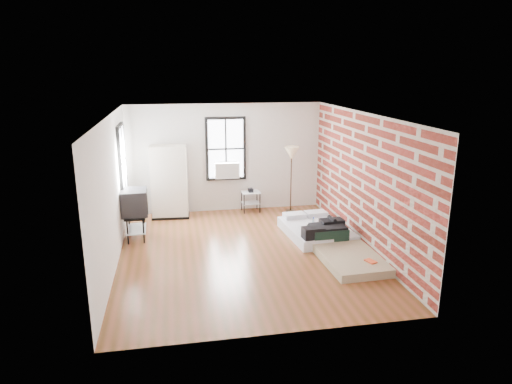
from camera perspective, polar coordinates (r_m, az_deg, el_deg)
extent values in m
plane|color=brown|center=(9.42, -1.46, -7.61)|extent=(6.00, 6.00, 0.00)
cube|color=silver|center=(11.87, -3.80, 4.25)|extent=(5.00, 0.01, 2.80)
cube|color=silver|center=(6.17, 2.87, -6.27)|extent=(5.00, 0.01, 2.80)
cube|color=silver|center=(8.95, -17.54, -0.10)|extent=(0.01, 6.00, 2.80)
cube|color=maroon|center=(9.67, 13.28, 1.32)|extent=(0.02, 6.00, 2.80)
cube|color=white|center=(8.73, -1.59, 9.59)|extent=(5.00, 6.00, 0.01)
cube|color=white|center=(11.78, -3.79, 5.40)|extent=(0.90, 0.02, 1.50)
cube|color=black|center=(11.75, -6.16, 5.32)|extent=(0.07, 0.08, 1.64)
cube|color=black|center=(11.86, -1.46, 5.50)|extent=(0.07, 0.08, 1.64)
cube|color=black|center=(11.69, -3.87, 9.21)|extent=(0.90, 0.08, 0.07)
cube|color=black|center=(11.96, -3.74, 1.71)|extent=(0.90, 0.08, 0.07)
cube|color=black|center=(11.77, -3.78, 5.39)|extent=(0.04, 0.02, 1.50)
cube|color=black|center=(11.77, -3.78, 5.39)|extent=(0.90, 0.02, 0.04)
cube|color=silver|center=(11.76, -3.68, 2.76)|extent=(0.62, 0.30, 0.40)
cube|color=white|center=(10.63, -16.29, 3.74)|extent=(0.02, 0.90, 1.50)
cube|color=black|center=(10.16, -16.65, 3.20)|extent=(0.08, 0.07, 1.64)
cube|color=black|center=(11.11, -16.16, 4.22)|extent=(0.08, 0.07, 1.64)
cube|color=black|center=(10.51, -16.72, 7.93)|extent=(0.08, 0.90, 0.07)
cube|color=black|center=(10.81, -16.09, -0.34)|extent=(0.08, 0.90, 0.07)
cube|color=black|center=(10.63, -16.24, 3.74)|extent=(0.02, 0.04, 1.50)
cube|color=black|center=(10.63, -16.24, 3.74)|extent=(0.02, 0.90, 0.04)
cube|color=white|center=(10.40, 7.52, -4.82)|extent=(1.42, 1.84, 0.23)
cube|color=white|center=(10.84, 4.82, -2.95)|extent=(0.53, 0.36, 0.11)
cube|color=white|center=(11.04, 7.48, -2.69)|extent=(0.53, 0.36, 0.11)
cube|color=black|center=(10.03, 9.44, -4.13)|extent=(0.52, 0.33, 0.27)
cylinder|color=black|center=(9.98, 9.48, -3.29)|extent=(0.10, 0.32, 0.07)
cube|color=black|center=(9.59, 7.15, -5.08)|extent=(0.46, 0.31, 0.24)
cylinder|color=#C6E5FF|center=(10.25, 7.19, -3.83)|extent=(0.06, 0.06, 0.20)
cylinder|color=blue|center=(10.22, 7.21, -3.23)|extent=(0.03, 0.03, 0.03)
cube|color=tan|center=(9.30, 11.24, -7.68)|extent=(1.16, 2.10, 0.16)
cube|color=#163225|center=(9.84, 8.95, -5.03)|extent=(0.78, 0.57, 0.24)
cube|color=black|center=(9.79, 8.98, -4.25)|extent=(0.73, 0.53, 0.04)
cube|color=#D44722|center=(8.86, 14.13, -8.39)|extent=(0.21, 0.25, 0.03)
cube|color=black|center=(11.80, -10.57, -2.92)|extent=(0.95, 0.59, 0.06)
cube|color=beige|center=(11.55, -10.78, 1.39)|extent=(0.91, 0.54, 1.77)
cylinder|color=black|center=(11.76, -1.49, -1.54)|extent=(0.02, 0.02, 0.53)
cylinder|color=black|center=(11.85, 0.50, -1.40)|extent=(0.02, 0.02, 0.53)
cylinder|color=black|center=(12.07, -1.81, -1.10)|extent=(0.02, 0.02, 0.53)
cylinder|color=black|center=(12.16, 0.12, -0.97)|extent=(0.02, 0.02, 0.53)
cube|color=silver|center=(11.89, -0.67, -0.04)|extent=(0.50, 0.41, 0.02)
cube|color=silver|center=(11.97, -0.67, -1.36)|extent=(0.48, 0.39, 0.02)
cube|color=black|center=(11.87, -0.67, 0.23)|extent=(0.12, 0.18, 0.10)
cylinder|color=#301F10|center=(12.09, 4.32, -2.34)|extent=(0.25, 0.25, 0.03)
cylinder|color=#301F10|center=(11.88, 4.39, 1.13)|extent=(0.03, 0.03, 1.49)
cone|color=#D0B385|center=(11.71, 4.47, 4.87)|extent=(0.37, 0.37, 0.33)
cylinder|color=black|center=(10.13, -15.75, -4.86)|extent=(0.03, 0.03, 0.55)
cylinder|color=black|center=(10.11, -13.88, -4.76)|extent=(0.03, 0.03, 0.55)
cylinder|color=black|center=(10.76, -15.57, -3.67)|extent=(0.03, 0.03, 0.55)
cylinder|color=black|center=(10.74, -13.81, -3.58)|extent=(0.03, 0.03, 0.55)
cube|color=black|center=(10.35, -14.85, -2.76)|extent=(0.46, 0.81, 0.03)
cube|color=silver|center=(10.45, -14.73, -4.48)|extent=(0.44, 0.78, 0.02)
cube|color=black|center=(10.26, -14.96, -1.22)|extent=(0.57, 0.66, 0.55)
cube|color=black|center=(10.25, -13.43, -1.14)|extent=(0.04, 0.53, 0.44)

